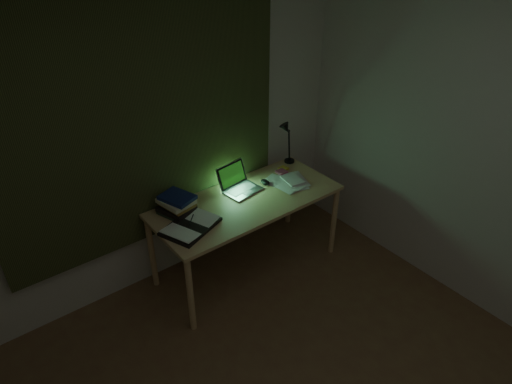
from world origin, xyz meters
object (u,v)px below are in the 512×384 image
at_px(open_textbook, 191,226).
at_px(book_stack, 176,204).
at_px(desk_lamp, 290,137).
at_px(desk, 247,235).
at_px(laptop, 243,180).
at_px(loose_papers, 287,181).

distance_m(open_textbook, book_stack, 0.23).
height_order(open_textbook, desk_lamp, desk_lamp).
height_order(desk, laptop, laptop).
relative_size(book_stack, desk_lamp, 0.49).
bearing_deg(book_stack, laptop, -5.54).
bearing_deg(laptop, desk, -122.02).
bearing_deg(book_stack, desk, -18.34).
bearing_deg(laptop, desk_lamp, 5.11).
xyz_separation_m(open_textbook, loose_papers, (0.97, 0.06, -0.01)).
bearing_deg(open_textbook, desk_lamp, -6.46).
relative_size(desk, laptop, 4.72).
height_order(laptop, loose_papers, laptop).
xyz_separation_m(book_stack, desk_lamp, (1.20, 0.09, 0.16)).
bearing_deg(desk_lamp, loose_papers, -141.52).
relative_size(open_textbook, book_stack, 1.64).
xyz_separation_m(desk, laptop, (0.05, 0.12, 0.45)).
height_order(laptop, open_textbook, laptop).
bearing_deg(desk_lamp, laptop, -173.66).
bearing_deg(loose_papers, open_textbook, -176.25).
relative_size(laptop, desk_lamp, 0.66).
xyz_separation_m(laptop, desk_lamp, (0.63, 0.15, 0.14)).
relative_size(desk, book_stack, 6.29).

